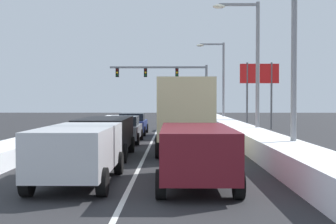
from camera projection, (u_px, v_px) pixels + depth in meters
The scene contains 17 objects.
ground_plane at pixel (149, 147), 23.08m from camera, with size 120.00×120.00×0.00m, color #28282B.
lane_stripe_between_right_lane_and_center_lane at pixel (153, 139), 27.23m from camera, with size 0.14×45.63×0.01m, color silver.
snow_bank_right_shoulder at pixel (239, 132), 27.17m from camera, with size 1.74×45.63×0.88m, color white.
snow_bank_left_shoulder at pixel (67, 134), 27.27m from camera, with size 1.72×45.63×0.69m, color white.
suv_maroon_right_lane_nearest at pixel (196, 150), 12.53m from camera, with size 2.16×4.90×1.67m.
box_truck_right_lane_second at pixel (184, 111), 20.75m from camera, with size 2.53×7.20×3.36m.
suv_charcoal_right_lane_third at pixel (179, 121), 29.23m from camera, with size 2.16×4.90×1.67m.
sedan_white_right_lane_fourth at pixel (181, 121), 35.57m from camera, with size 2.00×4.50×1.51m.
suv_silver_center_lane_nearest at pixel (79, 149), 12.83m from camera, with size 2.16×4.90×1.67m.
suv_black_center_lane_second at pixel (105, 133), 18.79m from camera, with size 2.16×4.90×1.67m.
sedan_gray_center_lane_third at pixel (124, 129), 25.28m from camera, with size 2.00×4.50×1.51m.
sedan_navy_center_lane_fourth at pixel (133, 124), 31.11m from camera, with size 2.00×4.50×1.51m.
traffic_light_gantry at pixel (172, 79), 47.80m from camera, with size 10.60×0.47×6.20m.
street_lamp_right_near at pixel (285, 30), 16.67m from camera, with size 2.66×0.36×8.51m.
street_lamp_right_mid at pixel (251, 58), 24.97m from camera, with size 2.66×0.36×7.96m.
street_lamp_right_far at pixel (220, 76), 41.56m from camera, with size 2.66×0.36×7.81m.
roadside_sign_right at pixel (259, 81), 36.29m from camera, with size 3.20×0.16×5.50m.
Camera 1 is at (1.19, -6.42, 2.45)m, focal length 47.29 mm.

